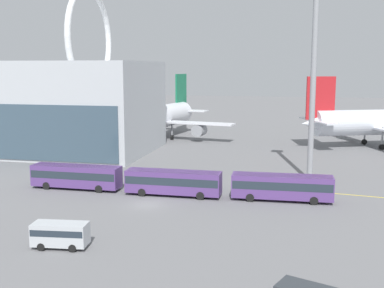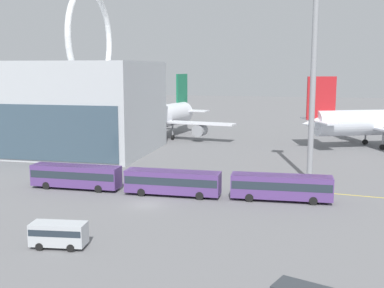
# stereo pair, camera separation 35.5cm
# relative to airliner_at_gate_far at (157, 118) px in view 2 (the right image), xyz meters

# --- Properties ---
(ground_plane) EXTENTS (440.00, 440.00, 0.00)m
(ground_plane) POSITION_rel_airliner_at_gate_far_xyz_m (13.77, -49.91, -4.88)
(ground_plane) COLOR slate
(airliner_at_gate_far) EXTENTS (35.27, 37.55, 14.38)m
(airliner_at_gate_far) POSITION_rel_airliner_at_gate_far_xyz_m (0.00, 0.00, 0.00)
(airliner_at_gate_far) COLOR silver
(airliner_at_gate_far) RESTS_ON ground_plane
(airliner_parked_remote) EXTENTS (32.24, 32.83, 14.22)m
(airliner_parked_remote) POSITION_rel_airliner_at_gate_far_xyz_m (46.64, 0.04, 0.17)
(airliner_parked_remote) COLOR silver
(airliner_parked_remote) RESTS_ON ground_plane
(shuttle_bus_0) EXTENTS (12.03, 2.84, 3.14)m
(shuttle_bus_0) POSITION_rel_airliner_at_gate_far_xyz_m (2.38, -44.82, -3.02)
(shuttle_bus_0) COLOR #56387A
(shuttle_bus_0) RESTS_ON ground_plane
(shuttle_bus_1) EXTENTS (12.01, 2.77, 3.14)m
(shuttle_bus_1) POSITION_rel_airliner_at_gate_far_xyz_m (15.77, -45.32, -3.02)
(shuttle_bus_1) COLOR #56387A
(shuttle_bus_1) RESTS_ON ground_plane
(shuttle_bus_2) EXTENTS (12.09, 3.09, 3.14)m
(shuttle_bus_2) POSITION_rel_airliner_at_gate_far_xyz_m (29.15, -44.73, -3.02)
(shuttle_bus_2) COLOR #56387A
(shuttle_bus_2) RESTS_ON ground_plane
(service_van_foreground) EXTENTS (5.10, 2.53, 2.26)m
(service_van_foreground) POSITION_rel_airliner_at_gate_far_xyz_m (10.44, -64.64, -3.54)
(service_van_foreground) COLOR #B2B7BC
(service_van_foreground) RESTS_ON ground_plane
(floodlight_mast) EXTENTS (2.08, 2.08, 27.78)m
(floodlight_mast) POSITION_rel_airliner_at_gate_far_xyz_m (32.64, -33.16, 10.39)
(floodlight_mast) COLOR gray
(floodlight_mast) RESTS_ON ground_plane
(lane_stripe_2) EXTENTS (10.37, 1.61, 0.01)m
(lane_stripe_2) POSITION_rel_airliner_at_gate_far_xyz_m (39.14, -40.37, -4.87)
(lane_stripe_2) COLOR yellow
(lane_stripe_2) RESTS_ON ground_plane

